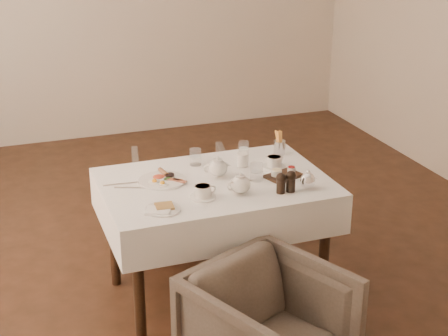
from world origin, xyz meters
TOP-DOWN VIEW (x-y plane):
  - table at (-0.21, -0.68)m, footprint 1.28×0.88m
  - armchair_near at (-0.23, -1.54)m, footprint 0.88×0.89m
  - armchair_far at (-0.17, 0.11)m, footprint 0.77×0.79m
  - breakfast_plate at (-0.49, -0.59)m, footprint 0.27×0.27m
  - side_plate at (-0.59, -0.96)m, footprint 0.20×0.19m
  - teapot_centre at (-0.17, -0.63)m, footprint 0.16×0.13m
  - teapot_front at (-0.13, -0.90)m, footprint 0.17×0.15m
  - creamer at (0.02, -0.53)m, footprint 0.08×0.08m
  - teacup_near at (-0.34, -0.88)m, footprint 0.14×0.14m
  - teacup_far at (0.19, -0.61)m, footprint 0.14×0.14m
  - glass_left at (-0.23, -0.41)m, footprint 0.09×0.09m
  - glass_mid at (0.02, -0.76)m, footprint 0.07×0.07m
  - glass_right at (0.10, -0.36)m, footprint 0.07×0.07m
  - condiment_board at (0.18, -0.77)m, footprint 0.23×0.19m
  - pepper_mill_left at (0.08, -0.96)m, footprint 0.06×0.06m
  - pepper_mill_right at (0.14, -0.96)m, footprint 0.06×0.06m
  - silver_pot at (0.24, -0.96)m, footprint 0.12×0.10m
  - fries_cup at (0.32, -0.41)m, footprint 0.07×0.07m
  - cutlery_fork at (-0.72, -0.55)m, footprint 0.20×0.03m
  - cutlery_knife at (-0.67, -0.63)m, footprint 0.19×0.09m

SIDE VIEW (x-z plane):
  - armchair_far at x=-0.17m, z-range 0.00..0.62m
  - armchair_near at x=-0.23m, z-range 0.00..0.62m
  - table at x=-0.21m, z-range 0.26..1.02m
  - cutlery_knife at x=-0.67m, z-range 0.76..0.76m
  - cutlery_fork at x=-0.72m, z-range 0.76..0.76m
  - side_plate at x=-0.59m, z-range 0.75..0.77m
  - breakfast_plate at x=-0.49m, z-range 0.75..0.78m
  - condiment_board at x=0.18m, z-range 0.75..0.80m
  - teacup_far at x=0.19m, z-range 0.75..0.82m
  - teacup_near at x=-0.34m, z-range 0.75..0.82m
  - creamer at x=0.02m, z-range 0.76..0.84m
  - glass_right at x=0.10m, z-range 0.76..0.84m
  - glass_left at x=-0.23m, z-range 0.76..0.85m
  - glass_mid at x=0.02m, z-range 0.76..0.86m
  - silver_pot at x=0.24m, z-range 0.76..0.87m
  - pepper_mill_left at x=0.08m, z-range 0.76..0.87m
  - pepper_mill_right at x=0.14m, z-range 0.76..0.88m
  - teapot_front at x=-0.13m, z-range 0.76..0.88m
  - teapot_centre at x=-0.17m, z-range 0.76..0.88m
  - fries_cup at x=0.32m, z-range 0.75..0.90m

